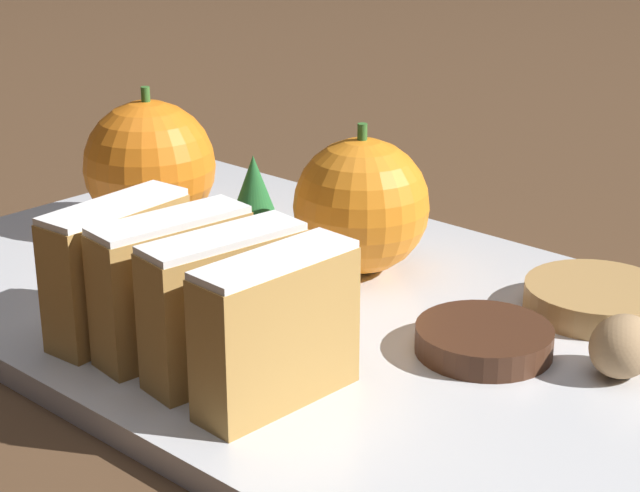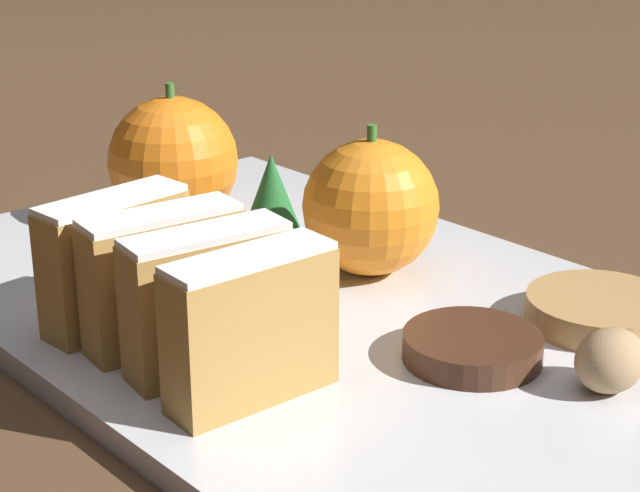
% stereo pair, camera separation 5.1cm
% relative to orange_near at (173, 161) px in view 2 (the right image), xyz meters
% --- Properties ---
extents(ground_plane, '(6.00, 6.00, 0.00)m').
position_rel_orange_near_xyz_m(ground_plane, '(-0.02, -0.15, -0.05)').
color(ground_plane, '#513823').
extents(serving_platter, '(0.27, 0.46, 0.01)m').
position_rel_orange_near_xyz_m(serving_platter, '(-0.02, -0.15, -0.04)').
color(serving_platter, silver).
rests_on(serving_platter, ground_plane).
extents(stollen_slice_front, '(0.07, 0.03, 0.06)m').
position_rel_orange_near_xyz_m(stollen_slice_front, '(-0.10, -0.20, -0.01)').
color(stollen_slice_front, '#B28442').
rests_on(stollen_slice_front, serving_platter).
extents(stollen_slice_second, '(0.07, 0.03, 0.06)m').
position_rel_orange_near_xyz_m(stollen_slice_second, '(-0.10, -0.16, -0.01)').
color(stollen_slice_second, '#B28442').
rests_on(stollen_slice_second, serving_platter).
extents(stollen_slice_third, '(0.07, 0.03, 0.06)m').
position_rel_orange_near_xyz_m(stollen_slice_third, '(-0.10, -0.13, -0.01)').
color(stollen_slice_third, '#B28442').
rests_on(stollen_slice_third, serving_platter).
extents(stollen_slice_fourth, '(0.07, 0.03, 0.06)m').
position_rel_orange_near_xyz_m(stollen_slice_fourth, '(-0.10, -0.10, -0.01)').
color(stollen_slice_fourth, '#B28442').
rests_on(stollen_slice_fourth, serving_platter).
extents(orange_near, '(0.08, 0.08, 0.08)m').
position_rel_orange_near_xyz_m(orange_near, '(0.00, 0.00, 0.00)').
color(orange_near, orange).
rests_on(orange_near, serving_platter).
extents(orange_far, '(0.07, 0.07, 0.08)m').
position_rel_orange_near_xyz_m(orange_far, '(0.03, -0.13, -0.00)').
color(orange_far, orange).
rests_on(orange_far, serving_platter).
extents(walnut, '(0.03, 0.03, 0.03)m').
position_rel_orange_near_xyz_m(walnut, '(0.01, -0.29, -0.02)').
color(walnut, tan).
rests_on(walnut, serving_platter).
extents(chocolate_cookie, '(0.06, 0.06, 0.01)m').
position_rel_orange_near_xyz_m(chocolate_cookie, '(-0.01, -0.23, -0.03)').
color(chocolate_cookie, '#472819').
rests_on(chocolate_cookie, serving_platter).
extents(gingerbread_cookie, '(0.07, 0.07, 0.01)m').
position_rel_orange_near_xyz_m(gingerbread_cookie, '(0.07, -0.25, -0.03)').
color(gingerbread_cookie, tan).
rests_on(gingerbread_cookie, serving_platter).
extents(evergreen_sprig, '(0.04, 0.04, 0.05)m').
position_rel_orange_near_xyz_m(evergreen_sprig, '(0.03, -0.06, -0.01)').
color(evergreen_sprig, '#23662D').
rests_on(evergreen_sprig, serving_platter).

